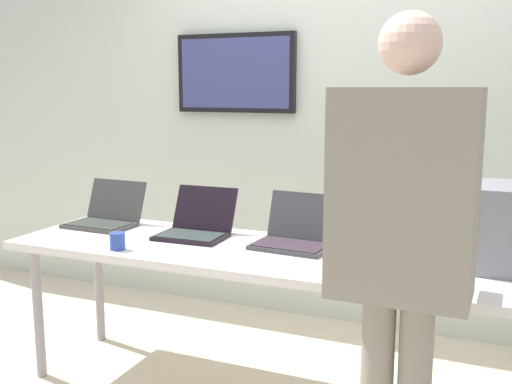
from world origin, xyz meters
TOP-DOWN VIEW (x-y plane):
  - back_wall at (-0.01, 1.13)m, footprint 8.00×0.11m
  - workbench at (0.00, 0.00)m, footprint 2.61×0.70m
  - laptop_station_0 at (-1.06, 0.15)m, footprint 0.37×0.33m
  - laptop_station_1 at (-0.48, 0.13)m, footprint 0.35×0.35m
  - laptop_station_2 at (0.06, 0.14)m, footprint 0.38×0.33m
  - laptop_station_3 at (0.66, 0.12)m, footprint 0.36×0.36m
  - person at (0.68, -0.62)m, footprint 0.45×0.59m
  - coffee_mug at (-0.69, -0.25)m, footprint 0.07×0.07m

SIDE VIEW (x-z plane):
  - workbench at x=0.00m, z-range 0.32..1.06m
  - coffee_mug at x=-0.69m, z-range 0.74..0.83m
  - laptop_station_3 at x=0.66m, z-range 0.68..0.91m
  - laptop_station_0 at x=-1.06m, z-range 0.68..0.92m
  - laptop_station_1 at x=-0.48m, z-range 0.68..0.92m
  - laptop_station_2 at x=0.06m, z-range 0.68..0.92m
  - person at x=0.68m, z-range 0.18..1.91m
  - back_wall at x=-0.01m, z-range 0.00..2.74m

